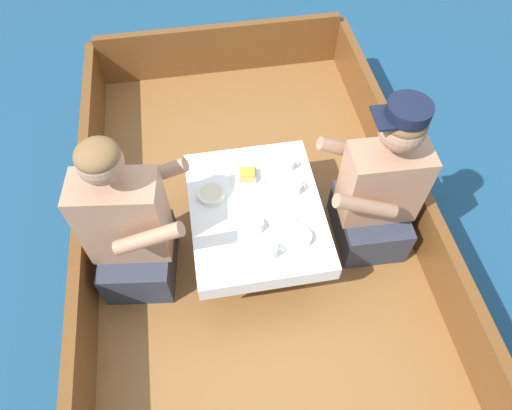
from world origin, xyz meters
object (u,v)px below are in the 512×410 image
coffee_cup_port (289,164)px  coffee_cup_starboard (295,188)px  person_port (130,229)px  person_starboard (379,191)px  coffee_cup_center (272,251)px  tin_can (257,226)px  sandwich (248,174)px

coffee_cup_port → coffee_cup_starboard: size_ratio=0.95×
person_port → person_starboard: (1.29, 0.02, 0.01)m
coffee_cup_center → tin_can: coffee_cup_center is taller
person_starboard → coffee_cup_port: size_ratio=11.00×
person_starboard → tin_can: size_ratio=15.19×
coffee_cup_port → coffee_cup_starboard: (-0.00, -0.17, 0.00)m
person_starboard → tin_can: 0.67m
person_port → coffee_cup_port: 0.92m
person_starboard → coffee_cup_starboard: (-0.43, 0.11, -0.02)m
tin_can → coffee_cup_starboard: bearing=40.2°
person_port → sandwich: size_ratio=9.68×
sandwich → tin_can: sandwich is taller
person_port → coffee_cup_port: person_port is taller
sandwich → coffee_cup_port: 0.24m
sandwich → tin_can: 0.33m
sandwich → tin_can: bearing=-90.6°
person_port → tin_can: bearing=0.6°
sandwich → coffee_cup_starboard: coffee_cup_starboard is taller
coffee_cup_port → tin_can: (-0.24, -0.37, -0.00)m
sandwich → coffee_cup_port: (0.23, 0.04, -0.00)m
person_starboard → tin_can: person_starboard is taller
coffee_cup_starboard → coffee_cup_center: size_ratio=1.09×
person_starboard → coffee_cup_port: bearing=-30.7°
sandwich → tin_can: size_ratio=1.57×
coffee_cup_center → tin_can: bearing=105.5°
person_port → person_starboard: 1.29m
sandwich → person_starboard: bearing=-20.0°
coffee_cup_port → coffee_cup_center: coffee_cup_center is taller
coffee_cup_starboard → tin_can: coffee_cup_starboard is taller
sandwich → tin_can: (-0.00, -0.33, -0.00)m
coffee_cup_starboard → coffee_cup_center: bearing=-118.1°
person_port → coffee_cup_center: size_ratio=11.43×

